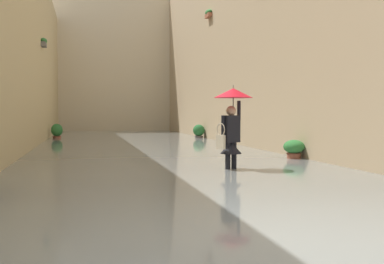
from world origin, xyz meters
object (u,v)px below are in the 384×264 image
at_px(potted_plant_near_right, 57,132).
at_px(potted_plant_near_left, 294,150).
at_px(potted_plant_far_left, 199,132).
at_px(person_wading, 232,116).

bearing_deg(potted_plant_near_right, potted_plant_near_left, 120.24).
bearing_deg(potted_plant_far_left, person_wading, 79.24).
bearing_deg(person_wading, potted_plant_near_left, -142.45).
relative_size(person_wading, potted_plant_near_right, 2.26).
bearing_deg(potted_plant_near_left, potted_plant_near_right, -59.76).
distance_m(potted_plant_near_right, potted_plant_near_left, 14.30).
xyz_separation_m(person_wading, potted_plant_far_left, (-2.43, -12.78, -0.91)).
bearing_deg(potted_plant_near_right, person_wading, 108.27).
height_order(potted_plant_near_right, potted_plant_far_left, potted_plant_near_right).
xyz_separation_m(potted_plant_near_right, potted_plant_near_left, (-7.20, 12.36, -0.09)).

